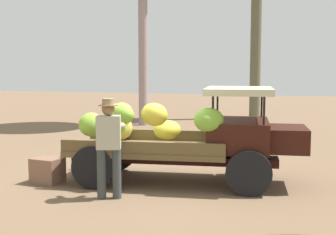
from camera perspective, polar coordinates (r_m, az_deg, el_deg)
ground_plane at (r=9.02m, az=-2.16°, el=-7.97°), size 60.00×60.00×0.00m
truck at (r=8.78m, az=3.09°, el=-2.36°), size 4.60×2.25×1.84m
farmer at (r=7.75m, az=-7.40°, el=-3.03°), size 0.55×0.51×1.70m
wooden_crate at (r=9.16m, az=-14.79°, el=-6.40°), size 0.59×0.50×0.49m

